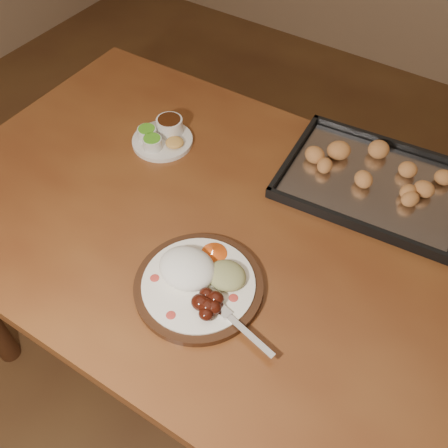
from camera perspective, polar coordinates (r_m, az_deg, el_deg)
The scene contains 5 objects.
ground at distance 1.88m, azimuth -3.26°, elevation -10.99°, with size 4.00×4.00×0.00m, color brown.
dining_table at distance 1.24m, azimuth 1.13°, elevation -3.22°, with size 1.51×0.92×0.75m.
dinner_plate at distance 1.05m, azimuth -2.90°, elevation -6.42°, with size 0.35×0.27×0.06m.
condiment_saucer at distance 1.37m, azimuth -7.06°, elevation 9.99°, with size 0.16×0.16×0.06m.
baking_tray at distance 1.29m, azimuth 16.78°, elevation 4.64°, with size 0.47×0.37×0.05m.
Camera 1 is at (0.59, -0.71, 1.64)m, focal length 40.00 mm.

